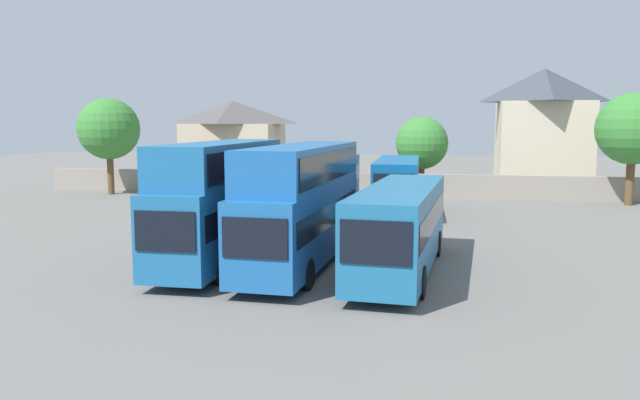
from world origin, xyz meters
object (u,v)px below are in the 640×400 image
bus_5 (397,183)px  bus_1 (221,195)px  bus_4 (331,181)px  tree_left_of_lot (109,129)px  tree_right_of_lot (633,129)px  tree_behind_wall (422,143)px  house_terrace_centre (543,128)px  bus_3 (401,224)px  house_terrace_left (233,141)px  bus_2 (302,198)px

bus_5 → bus_1: bearing=-24.2°
bus_4 → tree_left_of_lot: tree_left_of_lot is taller
bus_1 → tree_right_of_lot: 31.49m
tree_behind_wall → tree_right_of_lot: bearing=-17.2°
bus_5 → house_terrace_centre: bearing=145.8°
bus_3 → bus_5: (-1.31, 15.23, 0.07)m
bus_1 → tree_right_of_lot: tree_right_of_lot is taller
bus_5 → house_terrace_left: 25.81m
tree_behind_wall → bus_3: bearing=-89.3°
bus_1 → bus_5: (6.04, 14.90, -0.80)m
bus_2 → bus_1: bearing=-85.0°
bus_3 → bus_4: bus_4 is taller
bus_3 → tree_behind_wall: size_ratio=1.82×
house_terrace_left → bus_4: bearing=-55.1°
bus_1 → bus_3: bus_1 is taller
bus_1 → house_terrace_left: (-11.30, 33.92, 1.20)m
bus_5 → tree_left_of_lot: size_ratio=1.32×
bus_2 → tree_behind_wall: bearing=174.3°
bus_4 → bus_2: bearing=4.3°
bus_1 → bus_3: (7.35, -0.33, -0.88)m
house_terrace_centre → tree_behind_wall: 11.24m
bus_4 → house_terrace_centre: bearing=136.7°
bus_3 → bus_5: size_ratio=1.10×
tree_left_of_lot → bus_3: bearing=-41.7°
house_terrace_centre → tree_right_of_lot: bearing=-64.3°
bus_2 → tree_right_of_lot: (18.21, 22.61, 2.56)m
bus_4 → bus_5: (4.26, -0.28, -0.02)m
house_terrace_centre → tree_behind_wall: house_terrace_centre is taller
bus_3 → house_terrace_left: bearing=-147.9°
bus_5 → bus_2: bearing=-12.4°
bus_4 → house_terrace_left: (-13.07, 18.74, 1.99)m
bus_2 → house_terrace_left: size_ratio=1.24×
bus_4 → house_terrace_centre: (15.21, 17.17, 3.24)m
house_terrace_centre → tree_right_of_lot: size_ratio=1.32×
bus_5 → tree_right_of_lot: 17.74m
house_terrace_centre → tree_behind_wall: (-9.97, -5.05, -1.18)m
bus_2 → bus_3: (3.98, -0.51, -0.82)m
bus_4 → tree_right_of_lot: 21.47m
bus_3 → bus_5: bus_5 is taller
house_terrace_left → tree_right_of_lot: size_ratio=1.19×
bus_4 → tree_behind_wall: (5.24, 12.12, 2.06)m
house_terrace_centre → bus_4: bearing=-131.5°
bus_4 → tree_left_of_lot: 20.60m
bus_4 → house_terrace_left: size_ratio=1.10×
bus_1 → tree_left_of_lot: tree_left_of_lot is taller
tree_left_of_lot → tree_behind_wall: bearing=12.7°
bus_1 → bus_3: size_ratio=0.94×
bus_2 → tree_left_of_lot: size_ratio=1.49×
bus_4 → house_terrace_left: house_terrace_left is taller
bus_3 → tree_behind_wall: 27.71m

